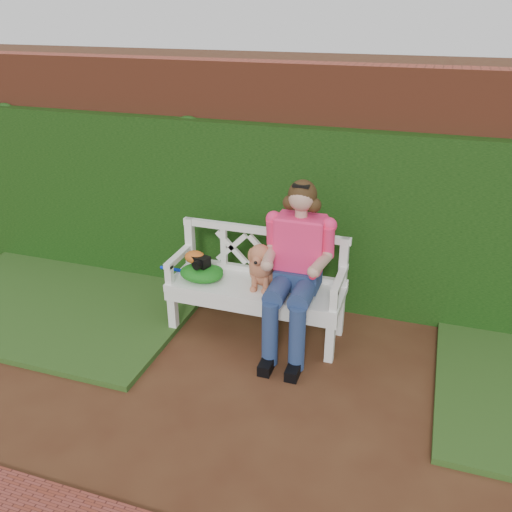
% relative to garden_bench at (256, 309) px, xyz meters
% --- Properties ---
extents(ground, '(60.00, 60.00, 0.00)m').
position_rel_garden_bench_xyz_m(ground, '(0.44, -0.99, -0.24)').
color(ground, '#3E1F12').
extents(brick_wall, '(10.00, 0.30, 2.20)m').
position_rel_garden_bench_xyz_m(brick_wall, '(0.44, 0.91, 0.86)').
color(brick_wall, brown).
rests_on(brick_wall, ground).
extents(ivy_hedge, '(10.00, 0.18, 1.70)m').
position_rel_garden_bench_xyz_m(ivy_hedge, '(0.44, 0.69, 0.61)').
color(ivy_hedge, '#254D16').
rests_on(ivy_hedge, ground).
extents(grass_left, '(2.60, 2.00, 0.05)m').
position_rel_garden_bench_xyz_m(grass_left, '(-1.96, -0.09, -0.21)').
color(grass_left, '#1B3814').
rests_on(grass_left, ground).
extents(garden_bench, '(1.59, 0.63, 0.48)m').
position_rel_garden_bench_xyz_m(garden_bench, '(0.00, 0.00, 0.00)').
color(garden_bench, white).
rests_on(garden_bench, ground).
extents(seated_woman, '(0.72, 0.88, 1.42)m').
position_rel_garden_bench_xyz_m(seated_woman, '(0.37, -0.02, 0.47)').
color(seated_woman, '#C93564').
rests_on(seated_woman, ground).
extents(dog, '(0.38, 0.45, 0.42)m').
position_rel_garden_bench_xyz_m(dog, '(0.07, 0.01, 0.45)').
color(dog, olive).
rests_on(dog, garden_bench).
extents(tennis_racket, '(0.66, 0.39, 0.03)m').
position_rel_garden_bench_xyz_m(tennis_racket, '(-0.51, 0.01, 0.26)').
color(tennis_racket, white).
rests_on(tennis_racket, garden_bench).
extents(green_bag, '(0.44, 0.38, 0.13)m').
position_rel_garden_bench_xyz_m(green_bag, '(-0.48, -0.06, 0.31)').
color(green_bag, '#116613').
rests_on(green_bag, garden_bench).
extents(camera_item, '(0.16, 0.14, 0.09)m').
position_rel_garden_bench_xyz_m(camera_item, '(-0.47, -0.06, 0.42)').
color(camera_item, black).
rests_on(camera_item, green_bag).
extents(baseball_glove, '(0.23, 0.20, 0.12)m').
position_rel_garden_bench_xyz_m(baseball_glove, '(-0.54, -0.03, 0.43)').
color(baseball_glove, '#BD581B').
rests_on(baseball_glove, green_bag).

